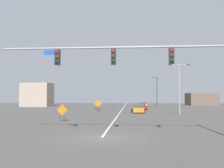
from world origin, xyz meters
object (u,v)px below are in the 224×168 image
object	(u,v)px
car_orange_near	(138,109)
car_red_distant	(142,106)
construction_sign_right_lane	(98,104)
car_yellow_mid	(144,104)
street_lamp_far_right	(157,90)
traffic_signal_assembly	(143,62)
construction_sign_median_far	(62,111)
construction_sign_left_lane	(97,104)
street_lamp_near_right	(179,84)

from	to	relation	value
car_orange_near	car_red_distant	bearing A→B (deg)	83.78
construction_sign_right_lane	car_yellow_mid	bearing A→B (deg)	66.37
construction_sign_right_lane	car_orange_near	size ratio (longest dim) A/B	0.52
street_lamp_far_right	car_red_distant	world-z (taller)	street_lamp_far_right
construction_sign_right_lane	car_red_distant	world-z (taller)	construction_sign_right_lane
traffic_signal_assembly	construction_sign_median_far	size ratio (longest dim) A/B	8.41
traffic_signal_assembly	car_yellow_mid	world-z (taller)	traffic_signal_assembly
car_yellow_mid	construction_sign_left_lane	bearing A→B (deg)	-118.14
construction_sign_left_lane	car_yellow_mid	xyz separation A→B (m)	(10.29, 19.23, -0.57)
street_lamp_far_right	construction_sign_left_lane	bearing A→B (deg)	-121.04
street_lamp_near_right	car_yellow_mid	size ratio (longest dim) A/B	1.70
construction_sign_left_lane	car_yellow_mid	size ratio (longest dim) A/B	0.40
traffic_signal_assembly	car_orange_near	xyz separation A→B (m)	(0.23, 25.74, -4.47)
traffic_signal_assembly	car_red_distant	bearing A→B (deg)	87.75
traffic_signal_assembly	street_lamp_far_right	xyz separation A→B (m)	(6.44, 56.99, -0.50)
construction_sign_right_lane	street_lamp_far_right	bearing A→B (deg)	62.79
construction_sign_median_far	construction_sign_right_lane	bearing A→B (deg)	86.25
construction_sign_median_far	car_yellow_mid	world-z (taller)	construction_sign_median_far
car_red_distant	traffic_signal_assembly	bearing A→B (deg)	-92.25
car_orange_near	construction_sign_left_lane	bearing A→B (deg)	136.90
traffic_signal_assembly	street_lamp_near_right	size ratio (longest dim) A/B	2.03
construction_sign_right_lane	construction_sign_left_lane	size ratio (longest dim) A/B	1.13
construction_sign_left_lane	construction_sign_median_far	xyz separation A→B (m)	(-0.62, -22.88, 0.01)
construction_sign_right_lane	car_yellow_mid	size ratio (longest dim) A/B	0.45
construction_sign_left_lane	street_lamp_far_right	bearing A→B (deg)	58.96
traffic_signal_assembly	construction_sign_median_far	bearing A→B (deg)	129.09
construction_sign_left_lane	car_orange_near	world-z (taller)	construction_sign_left_lane
street_lamp_far_right	construction_sign_median_far	world-z (taller)	street_lamp_far_right
construction_sign_right_lane	construction_sign_left_lane	xyz separation A→B (m)	(-0.70, 2.67, -0.15)
construction_sign_left_lane	car_yellow_mid	world-z (taller)	construction_sign_left_lane
traffic_signal_assembly	street_lamp_far_right	world-z (taller)	street_lamp_far_right
traffic_signal_assembly	construction_sign_right_lane	bearing A→B (deg)	103.10
construction_sign_right_lane	construction_sign_median_far	bearing A→B (deg)	-93.75
street_lamp_near_right	construction_sign_right_lane	world-z (taller)	street_lamp_near_right
traffic_signal_assembly	car_orange_near	size ratio (longest dim) A/B	3.92
construction_sign_median_far	car_orange_near	distance (m)	17.64
construction_sign_left_lane	car_red_distant	distance (m)	10.01
car_red_distant	car_orange_near	xyz separation A→B (m)	(-1.23, -11.25, -0.03)
street_lamp_far_right	traffic_signal_assembly	bearing A→B (deg)	-96.45
construction_sign_right_lane	traffic_signal_assembly	bearing A→B (deg)	-76.90
street_lamp_near_right	construction_sign_left_lane	world-z (taller)	street_lamp_near_right
street_lamp_near_right	construction_sign_left_lane	bearing A→B (deg)	141.15
street_lamp_near_right	construction_sign_median_far	distance (m)	19.05
street_lamp_far_right	construction_sign_right_lane	xyz separation A→B (m)	(-13.56, -26.38, -3.30)
street_lamp_far_right	car_red_distant	size ratio (longest dim) A/B	1.88
car_orange_near	street_lamp_far_right	bearing A→B (deg)	78.75
traffic_signal_assembly	street_lamp_far_right	bearing A→B (deg)	83.55
car_red_distant	car_orange_near	bearing A→B (deg)	-96.22
street_lamp_near_right	construction_sign_left_lane	distance (m)	18.63
construction_sign_right_lane	construction_sign_median_far	xyz separation A→B (m)	(-1.32, -20.21, -0.13)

